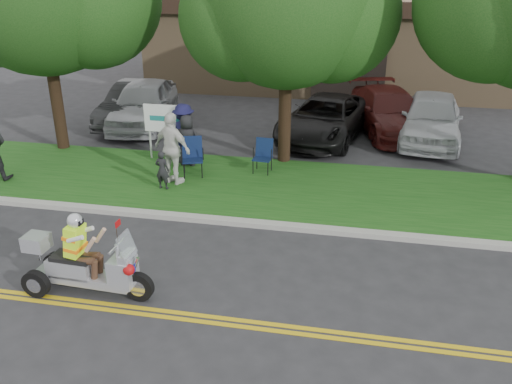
% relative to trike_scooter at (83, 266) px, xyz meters
% --- Properties ---
extents(ground, '(120.00, 120.00, 0.00)m').
position_rel_trike_scooter_xyz_m(ground, '(2.06, 0.13, -0.56)').
color(ground, '#28282B').
rests_on(ground, ground).
extents(centerline_near, '(60.00, 0.10, 0.01)m').
position_rel_trike_scooter_xyz_m(centerline_near, '(2.06, -0.45, -0.55)').
color(centerline_near, gold).
rests_on(centerline_near, ground).
extents(centerline_far, '(60.00, 0.10, 0.01)m').
position_rel_trike_scooter_xyz_m(centerline_far, '(2.06, -0.29, -0.55)').
color(centerline_far, gold).
rests_on(centerline_far, ground).
extents(curb, '(60.00, 0.25, 0.12)m').
position_rel_trike_scooter_xyz_m(curb, '(2.06, 3.18, -0.50)').
color(curb, '#A8A89E').
rests_on(curb, ground).
extents(grass_verge, '(60.00, 4.00, 0.10)m').
position_rel_trike_scooter_xyz_m(grass_verge, '(2.06, 5.33, -0.50)').
color(grass_verge, '#184B14').
rests_on(grass_verge, ground).
extents(commercial_building, '(18.00, 8.20, 4.00)m').
position_rel_trike_scooter_xyz_m(commercial_building, '(4.06, 19.11, 1.45)').
color(commercial_building, '#9E7F5B').
rests_on(commercial_building, ground).
extents(tree_mid, '(5.88, 4.80, 7.05)m').
position_rel_trike_scooter_xyz_m(tree_mid, '(2.61, 7.37, 3.88)').
color(tree_mid, '#332114').
rests_on(tree_mid, ground).
extents(business_sign, '(1.25, 0.06, 1.75)m').
position_rel_trike_scooter_xyz_m(business_sign, '(-0.84, 6.73, 0.70)').
color(business_sign, silver).
rests_on(business_sign, ground).
extents(trike_scooter, '(2.43, 0.83, 1.59)m').
position_rel_trike_scooter_xyz_m(trike_scooter, '(0.00, 0.00, 0.00)').
color(trike_scooter, black).
rests_on(trike_scooter, ground).
extents(lawn_chair_a, '(0.53, 0.54, 0.93)m').
position_rel_trike_scooter_xyz_m(lawn_chair_a, '(2.12, 6.34, 0.07)').
color(lawn_chair_a, black).
rests_on(lawn_chair_a, grass_verge).
extents(lawn_chair_b, '(0.69, 0.71, 1.05)m').
position_rel_trike_scooter_xyz_m(lawn_chair_b, '(0.26, 5.75, 0.14)').
color(lawn_chair_b, black).
rests_on(lawn_chair_b, grass_verge).
extents(spectator_adult_right, '(1.22, 0.85, 1.92)m').
position_rel_trike_scooter_xyz_m(spectator_adult_right, '(-0.04, 5.02, 0.51)').
color(spectator_adult_right, silver).
rests_on(spectator_adult_right, grass_verge).
extents(spectator_chair_a, '(1.24, 0.93, 1.71)m').
position_rel_trike_scooter_xyz_m(spectator_chair_a, '(-0.27, 6.68, 0.41)').
color(spectator_chair_a, '#191945').
rests_on(spectator_chair_a, grass_verge).
extents(spectator_chair_b, '(0.74, 0.50, 1.48)m').
position_rel_trike_scooter_xyz_m(spectator_chair_b, '(-0.09, 6.41, 0.29)').
color(spectator_chair_b, black).
rests_on(spectator_chair_b, grass_verge).
extents(child_left, '(0.40, 0.28, 1.03)m').
position_rel_trike_scooter_xyz_m(child_left, '(-0.20, 4.62, 0.06)').
color(child_left, black).
rests_on(child_left, grass_verge).
extents(parked_car_far_left, '(2.64, 5.01, 1.62)m').
position_rel_trike_scooter_xyz_m(parked_car_far_left, '(-2.94, 10.21, 0.26)').
color(parked_car_far_left, '#AAACB2').
rests_on(parked_car_far_left, ground).
extents(parked_car_left, '(1.57, 4.46, 1.47)m').
position_rel_trike_scooter_xyz_m(parked_car_left, '(-3.31, 10.43, 0.18)').
color(parked_car_left, '#27282A').
rests_on(parked_car_left, ground).
extents(parked_car_mid, '(3.35, 5.36, 1.38)m').
position_rel_trike_scooter_xyz_m(parked_car_mid, '(3.56, 9.96, 0.14)').
color(parked_car_mid, black).
rests_on(parked_car_mid, ground).
extents(parked_car_right, '(3.32, 5.34, 1.44)m').
position_rel_trike_scooter_xyz_m(parked_car_right, '(5.65, 11.13, 0.17)').
color(parked_car_right, '#461310').
rests_on(parked_car_right, ground).
extents(parked_car_far_right, '(2.40, 4.82, 1.58)m').
position_rel_trike_scooter_xyz_m(parked_car_far_right, '(6.97, 10.34, 0.23)').
color(parked_car_far_right, '#B8BBC0').
rests_on(parked_car_far_right, ground).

